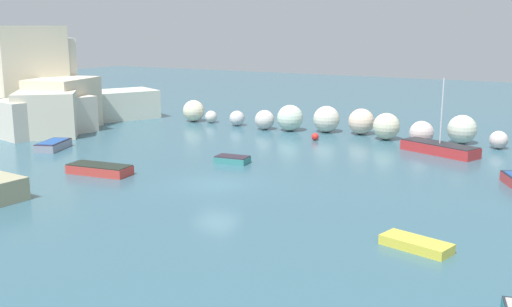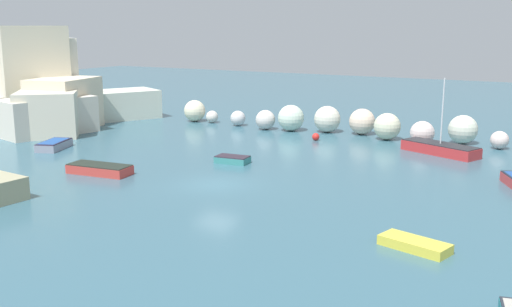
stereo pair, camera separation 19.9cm
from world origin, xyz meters
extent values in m
plane|color=#365F6F|center=(0.00, 0.00, 0.00)|extent=(160.00, 160.00, 0.00)
cube|color=beige|center=(-32.92, 17.02, 0.93)|extent=(9.16, 7.78, 1.87)
cube|color=beige|center=(-32.14, 10.38, 2.37)|extent=(6.64, 9.10, 4.74)
cube|color=silver|center=(-23.16, 17.34, 1.44)|extent=(7.29, 8.36, 2.89)
cube|color=beige|center=(-28.13, 10.11, 4.71)|extent=(7.74, 7.90, 9.42)
cube|color=beige|center=(-22.22, 7.02, 1.93)|extent=(7.95, 8.09, 3.86)
cube|color=beige|center=(-22.49, 6.98, 1.61)|extent=(6.05, 8.70, 3.23)
cube|color=beige|center=(-29.17, 12.49, 4.12)|extent=(9.89, 9.26, 8.24)
cube|color=beige|center=(-23.16, 9.72, 2.36)|extent=(5.78, 6.94, 4.71)
sphere|color=beige|center=(-15.28, 19.29, 1.07)|extent=(2.14, 2.14, 2.14)
sphere|color=beige|center=(-13.30, 19.45, 0.60)|extent=(1.20, 1.20, 1.20)
sphere|color=silver|center=(-10.13, 19.17, 0.72)|extent=(1.45, 1.45, 1.45)
sphere|color=beige|center=(-6.82, 18.61, 0.91)|extent=(1.81, 1.81, 1.81)
sphere|color=silver|center=(-4.45, 19.13, 1.19)|extent=(2.38, 2.38, 2.38)
sphere|color=beige|center=(-1.28, 20.09, 1.19)|extent=(2.38, 2.38, 2.38)
sphere|color=beige|center=(1.82, 20.60, 1.14)|extent=(2.29, 2.29, 2.29)
sphere|color=beige|center=(4.52, 19.24, 1.13)|extent=(2.26, 2.26, 2.26)
sphere|color=beige|center=(7.69, 18.38, 0.97)|extent=(1.95, 1.95, 1.95)
sphere|color=beige|center=(10.41, 20.57, 1.17)|extent=(2.35, 2.35, 2.35)
sphere|color=beige|center=(13.34, 19.82, 0.70)|extent=(1.41, 1.41, 1.41)
sphere|color=red|center=(-0.55, 15.97, 0.31)|extent=(0.62, 0.62, 0.62)
cube|color=#BD2E31|center=(9.77, 15.62, 0.38)|extent=(6.14, 3.89, 0.75)
cube|color=#242428|center=(9.77, 15.62, 0.78)|extent=(6.02, 3.82, 0.06)
cylinder|color=silver|center=(9.77, 15.62, 3.22)|extent=(0.10, 0.10, 4.94)
cube|color=gold|center=(13.37, -4.80, 0.22)|extent=(3.22, 1.94, 0.43)
cube|color=teal|center=(-2.19, 5.39, 0.22)|extent=(2.44, 1.52, 0.44)
cube|color=#2D232E|center=(-2.19, 5.39, 0.47)|extent=(2.39, 1.49, 0.06)
cube|color=gray|center=(-16.84, 2.60, 0.28)|extent=(2.65, 3.63, 0.57)
cube|color=#2A2234|center=(-16.84, 2.60, 0.60)|extent=(2.60, 3.56, 0.06)
cube|color=#234C93|center=(-16.84, 2.60, 0.61)|extent=(2.25, 3.09, 0.08)
cube|color=#C53D36|center=(-8.02, -1.57, 0.28)|extent=(4.38, 2.10, 0.57)
cube|color=#212921|center=(-8.02, -1.57, 0.60)|extent=(4.30, 2.06, 0.06)
camera|label=1|loc=(19.30, -29.41, 9.44)|focal=41.97mm
camera|label=2|loc=(19.47, -29.31, 9.44)|focal=41.97mm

